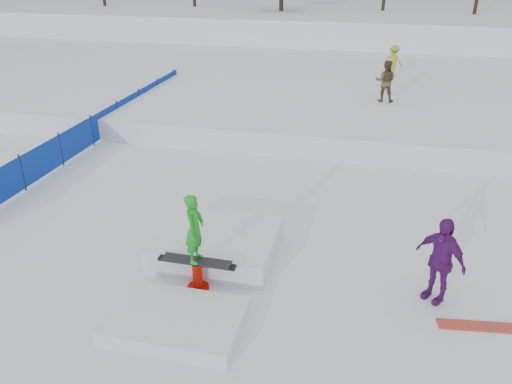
% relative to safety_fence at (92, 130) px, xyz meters
% --- Properties ---
extents(ground, '(120.00, 120.00, 0.00)m').
position_rel_safety_fence_xyz_m(ground, '(6.50, -6.60, -0.55)').
color(ground, white).
extents(snow_berm, '(60.00, 14.00, 2.40)m').
position_rel_safety_fence_xyz_m(snow_berm, '(6.50, 23.40, 0.65)').
color(snow_berm, white).
rests_on(snow_berm, ground).
extents(snow_midrise, '(50.00, 18.00, 0.80)m').
position_rel_safety_fence_xyz_m(snow_midrise, '(6.50, 9.40, -0.15)').
color(snow_midrise, white).
rests_on(snow_midrise, ground).
extents(safety_fence, '(0.05, 16.00, 1.10)m').
position_rel_safety_fence_xyz_m(safety_fence, '(0.00, 0.00, 0.00)').
color(safety_fence, '#0C2E9B').
rests_on(safety_fence, ground).
extents(walker_olive, '(0.81, 0.65, 1.61)m').
position_rel_safety_fence_xyz_m(walker_olive, '(9.86, 5.31, 1.05)').
color(walker_olive, '#4D4027').
rests_on(walker_olive, snow_midrise).
extents(walker_ygreen, '(1.08, 0.86, 1.46)m').
position_rel_safety_fence_xyz_m(walker_ygreen, '(10.22, 9.92, 0.98)').
color(walker_ygreen, '#9AA71F').
rests_on(walker_ygreen, snow_midrise).
extents(spectator_purple, '(1.09, 1.00, 1.79)m').
position_rel_safety_fence_xyz_m(spectator_purple, '(11.00, -6.27, 0.35)').
color(spectator_purple, '#58176C').
rests_on(spectator_purple, ground).
extents(loose_board_red, '(1.42, 0.46, 0.03)m').
position_rel_safety_fence_xyz_m(loose_board_red, '(11.71, -6.96, -0.54)').
color(loose_board_red, '#AF392F').
rests_on(loose_board_red, ground).
extents(jib_rail_feature, '(2.60, 4.40, 2.11)m').
position_rel_safety_fence_xyz_m(jib_rail_feature, '(6.38, -6.48, -0.25)').
color(jib_rail_feature, white).
rests_on(jib_rail_feature, ground).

